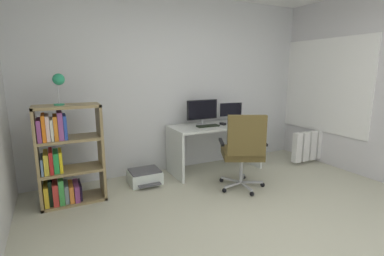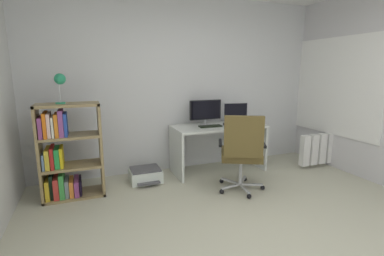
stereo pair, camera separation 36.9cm
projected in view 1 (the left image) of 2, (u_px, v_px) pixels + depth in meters
ground_plane at (281, 241)px, 2.65m from camera, size 4.58×4.60×0.02m
wall_back at (178, 85)px, 4.44m from camera, size 4.58×0.10×2.67m
window_pane at (324, 86)px, 4.70m from camera, size 0.01×1.57×1.44m
window_frame at (324, 86)px, 4.70m from camera, size 0.02×1.65×1.52m
desk at (215, 137)px, 4.44m from camera, size 1.42×0.64×0.73m
monitor_main at (202, 111)px, 4.36m from camera, size 0.51×0.18×0.39m
monitor_secondary at (230, 111)px, 4.60m from camera, size 0.41×0.18×0.33m
keyboard at (208, 126)px, 4.27m from camera, size 0.35×0.14×0.02m
computer_mouse at (223, 124)px, 4.39m from camera, size 0.07×0.11×0.03m
office_chair at (243, 149)px, 3.65m from camera, size 0.69×0.72×1.04m
bookshelf at (63, 159)px, 3.31m from camera, size 0.72×0.36×1.17m
desk_lamp at (59, 82)px, 3.14m from camera, size 0.14×0.13×0.35m
printer at (145, 177)px, 3.98m from camera, size 0.44×0.44×0.20m
radiator at (315, 145)px, 4.86m from camera, size 0.98×0.10×0.49m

